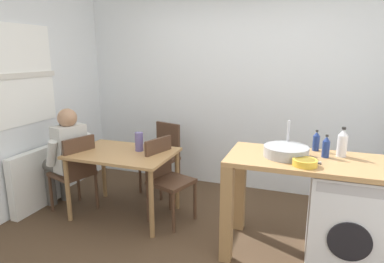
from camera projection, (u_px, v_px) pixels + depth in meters
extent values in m
plane|color=#4C3826|center=(191.00, 254.00, 2.98)|extent=(5.46, 5.46, 0.00)
cube|color=silver|center=(237.00, 88.00, 4.27)|extent=(4.60, 0.10, 2.70)
cube|color=white|center=(22.00, 75.00, 3.58)|extent=(0.01, 0.90, 1.10)
cube|color=beige|center=(22.00, 75.00, 3.58)|extent=(0.02, 0.96, 0.06)
cube|color=white|center=(39.00, 179.00, 3.84)|extent=(0.10, 0.80, 0.70)
cube|color=tan|center=(123.00, 153.00, 3.55)|extent=(1.10, 0.76, 0.03)
cylinder|color=#977045|center=(68.00, 190.00, 3.50)|extent=(0.05, 0.05, 0.71)
cylinder|color=#977045|center=(151.00, 204.00, 3.17)|extent=(0.05, 0.05, 0.71)
cylinder|color=#977045|center=(104.00, 170.00, 4.10)|extent=(0.05, 0.05, 0.71)
cylinder|color=#977045|center=(177.00, 180.00, 3.78)|extent=(0.05, 0.05, 0.71)
cube|color=#4C3323|center=(72.00, 173.00, 3.73)|extent=(0.50, 0.50, 0.04)
cube|color=#4C3323|center=(80.00, 157.00, 3.57)|extent=(0.15, 0.37, 0.45)
cylinder|color=#4C3323|center=(51.00, 193.00, 3.75)|extent=(0.04, 0.04, 0.45)
cylinder|color=#4C3323|center=(78.00, 183.00, 4.03)|extent=(0.04, 0.04, 0.45)
cylinder|color=#4C3323|center=(69.00, 201.00, 3.53)|extent=(0.04, 0.04, 0.45)
cylinder|color=#4C3323|center=(96.00, 190.00, 3.81)|extent=(0.04, 0.04, 0.45)
cube|color=#4C3323|center=(171.00, 182.00, 3.48)|extent=(0.50, 0.50, 0.04)
cube|color=#4C3323|center=(159.00, 158.00, 3.54)|extent=(0.15, 0.37, 0.45)
cylinder|color=#4C3323|center=(195.00, 200.00, 3.56)|extent=(0.04, 0.04, 0.45)
cylinder|color=#4C3323|center=(173.00, 212.00, 3.29)|extent=(0.04, 0.04, 0.45)
cylinder|color=#4C3323|center=(170.00, 192.00, 3.78)|extent=(0.04, 0.04, 0.45)
cylinder|color=#4C3323|center=(148.00, 202.00, 3.50)|extent=(0.04, 0.04, 0.45)
cube|color=#4C3323|center=(159.00, 159.00, 4.22)|extent=(0.50, 0.50, 0.04)
cube|color=#4C3323|center=(168.00, 140.00, 4.31)|extent=(0.37, 0.15, 0.45)
cylinder|color=#4C3323|center=(161.00, 183.00, 4.03)|extent=(0.04, 0.04, 0.45)
cylinder|color=#4C3323|center=(140.00, 177.00, 4.24)|extent=(0.04, 0.04, 0.45)
cylinder|color=#4C3323|center=(179.00, 175.00, 4.31)|extent=(0.04, 0.04, 0.45)
cylinder|color=#4C3323|center=(159.00, 169.00, 4.52)|extent=(0.04, 0.04, 0.45)
cylinder|color=#595651|center=(51.00, 187.00, 3.91)|extent=(0.11, 0.11, 0.45)
cylinder|color=#595651|center=(65.00, 182.00, 4.05)|extent=(0.11, 0.11, 0.45)
cylinder|color=#595651|center=(56.00, 168.00, 3.75)|extent=(0.42, 0.26, 0.14)
cylinder|color=#595651|center=(70.00, 164.00, 3.89)|extent=(0.42, 0.26, 0.14)
cube|color=silver|center=(70.00, 148.00, 3.66)|extent=(0.29, 0.38, 0.52)
cylinder|color=silver|center=(52.00, 153.00, 3.51)|extent=(0.21, 0.14, 0.31)
cylinder|color=silver|center=(85.00, 145.00, 3.84)|extent=(0.21, 0.14, 0.31)
sphere|color=#A57A5B|center=(67.00, 118.00, 3.58)|extent=(0.21, 0.21, 0.21)
sphere|color=black|center=(65.00, 125.00, 3.63)|extent=(0.12, 0.12, 0.12)
cube|color=tan|center=(318.00, 162.00, 2.73)|extent=(1.50, 0.68, 0.04)
cube|color=#A07749|center=(227.00, 214.00, 2.80)|extent=(0.10, 0.10, 0.88)
cube|color=#A07749|center=(240.00, 189.00, 3.33)|extent=(0.10, 0.10, 0.88)
cube|color=silver|center=(346.00, 218.00, 2.75)|extent=(0.60, 0.60, 0.86)
cylinder|color=black|center=(349.00, 242.00, 2.48)|extent=(0.32, 0.02, 0.32)
cube|color=#B2B2B7|center=(355.00, 191.00, 2.39)|extent=(0.54, 0.01, 0.08)
cylinder|color=#9EA0A5|center=(286.00, 151.00, 2.80)|extent=(0.38, 0.38, 0.09)
cylinder|color=#B2B2B7|center=(288.00, 136.00, 2.94)|extent=(0.02, 0.02, 0.28)
cylinder|color=navy|center=(316.00, 143.00, 2.96)|extent=(0.06, 0.06, 0.14)
cone|color=navy|center=(317.00, 134.00, 2.94)|extent=(0.05, 0.05, 0.04)
cylinder|color=#262626|center=(317.00, 131.00, 2.94)|extent=(0.02, 0.02, 0.02)
cylinder|color=navy|center=(326.00, 149.00, 2.77)|extent=(0.06, 0.06, 0.14)
cone|color=navy|center=(327.00, 139.00, 2.75)|extent=(0.06, 0.06, 0.04)
cylinder|color=#262626|center=(327.00, 136.00, 2.74)|extent=(0.02, 0.02, 0.02)
cylinder|color=silver|center=(342.00, 146.00, 2.79)|extent=(0.08, 0.08, 0.19)
cone|color=silver|center=(344.00, 132.00, 2.76)|extent=(0.07, 0.07, 0.05)
cylinder|color=#262626|center=(344.00, 128.00, 2.75)|extent=(0.03, 0.03, 0.02)
cylinder|color=gold|center=(305.00, 163.00, 2.57)|extent=(0.19, 0.19, 0.05)
cylinder|color=olive|center=(305.00, 161.00, 2.56)|extent=(0.15, 0.15, 0.03)
cylinder|color=slate|center=(139.00, 142.00, 3.57)|extent=(0.09, 0.09, 0.21)
cube|color=#B2B2B7|center=(312.00, 162.00, 2.65)|extent=(0.15, 0.06, 0.01)
cube|color=#262628|center=(312.00, 162.00, 2.65)|extent=(0.15, 0.06, 0.01)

